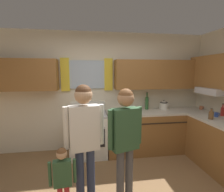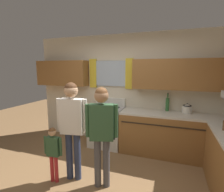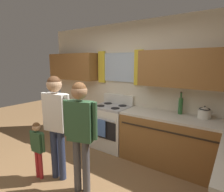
% 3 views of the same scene
% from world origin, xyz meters
% --- Properties ---
extents(back_wall_unit, '(4.60, 0.42, 2.60)m').
position_xyz_m(back_wall_unit, '(0.04, 1.82, 1.44)').
color(back_wall_unit, beige).
rests_on(back_wall_unit, ground).
extents(kitchen_counter_run, '(2.25, 1.97, 0.90)m').
position_xyz_m(kitchen_counter_run, '(1.48, 1.17, 0.45)').
color(kitchen_counter_run, brown).
rests_on(kitchen_counter_run, ground).
extents(stove_oven, '(0.75, 0.67, 1.10)m').
position_xyz_m(stove_oven, '(-0.34, 1.54, 0.47)').
color(stove_oven, silver).
rests_on(stove_oven, ground).
extents(bottle_wine_green, '(0.08, 0.08, 0.39)m').
position_xyz_m(bottle_wine_green, '(0.99, 1.74, 1.05)').
color(bottle_wine_green, '#2D6633').
rests_on(bottle_wine_green, kitchen_counter_run).
extents(stovetop_kettle, '(0.27, 0.20, 0.21)m').
position_xyz_m(stovetop_kettle, '(1.38, 1.69, 1.00)').
color(stovetop_kettle, silver).
rests_on(stovetop_kettle, kitchen_counter_run).
extents(adult_holding_child, '(0.49, 0.22, 1.60)m').
position_xyz_m(adult_holding_child, '(-0.39, 0.17, 1.01)').
color(adult_holding_child, '#2D3856').
rests_on(adult_holding_child, ground).
extents(adult_in_plaid, '(0.47, 0.24, 1.55)m').
position_xyz_m(adult_in_plaid, '(0.12, 0.16, 0.97)').
color(adult_in_plaid, '#4C4C51').
rests_on(adult_in_plaid, ground).
extents(small_child, '(0.31, 0.12, 0.91)m').
position_xyz_m(small_child, '(-0.64, -0.00, 0.57)').
color(small_child, red).
rests_on(small_child, ground).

